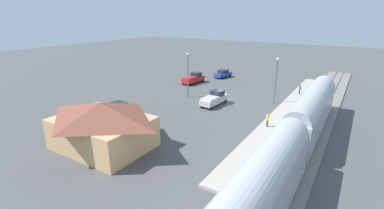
{
  "coord_description": "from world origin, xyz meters",
  "views": [
    {
      "loc": [
        -18.26,
        39.88,
        13.69
      ],
      "look_at": [
        2.09,
        7.14,
        1.0
      ],
      "focal_mm": 25.81,
      "sensor_mm": 36.0,
      "label": 1
    }
  ],
  "objects": [
    {
      "name": "light_pole_near_platform",
      "position": [
        -7.2,
        -2.67,
        4.68
      ],
      "size": [
        0.44,
        0.44,
        7.39
      ],
      "color": "#515156",
      "rests_on": "ground"
    },
    {
      "name": "ground_plane",
      "position": [
        0.0,
        0.0,
        0.0
      ],
      "size": [
        200.0,
        200.0,
        0.0
      ],
      "primitive_type": "plane",
      "color": "#4C4C4F"
    },
    {
      "name": "pickup_red",
      "position": [
        10.89,
        -7.61,
        1.03
      ],
      "size": [
        2.54,
        5.58,
        2.14
      ],
      "color": "red",
      "rests_on": "ground"
    },
    {
      "name": "station_building",
      "position": [
        4.0,
        22.0,
        2.63
      ],
      "size": [
        10.51,
        7.94,
        5.04
      ],
      "color": "tan",
      "rests_on": "ground"
    },
    {
      "name": "sedan_blue",
      "position": [
        8.11,
        -15.8,
        0.88
      ],
      "size": [
        2.61,
        4.75,
        1.74
      ],
      "color": "#283D9E",
      "rests_on": "ground"
    },
    {
      "name": "pedestrian_waiting_far",
      "position": [
        -9.39,
        7.86,
        1.28
      ],
      "size": [
        0.36,
        0.36,
        1.71
      ],
      "color": "#333338",
      "rests_on": "platform"
    },
    {
      "name": "sedan_black",
      "position": [
        10.29,
        13.74,
        0.88
      ],
      "size": [
        4.75,
        2.85,
        1.74
      ],
      "color": "black",
      "rests_on": "ground"
    },
    {
      "name": "passenger_train",
      "position": [
        -14.0,
        25.76,
        2.86
      ],
      "size": [
        2.93,
        58.91,
        4.98
      ],
      "color": "#ADB2BC",
      "rests_on": "railway_track"
    },
    {
      "name": "platform",
      "position": [
        -10.0,
        0.0,
        0.15
      ],
      "size": [
        3.2,
        46.0,
        0.3
      ],
      "color": "#A8A399",
      "rests_on": "ground"
    },
    {
      "name": "light_pole_lot_center",
      "position": [
        6.44,
        1.46,
        4.79
      ],
      "size": [
        0.44,
        0.44,
        7.6
      ],
      "color": "#515156",
      "rests_on": "ground"
    },
    {
      "name": "pedestrian_on_platform",
      "position": [
        -9.68,
        -9.57,
        1.28
      ],
      "size": [
        0.36,
        0.36,
        1.71
      ],
      "color": "#333338",
      "rests_on": "platform"
    },
    {
      "name": "railway_track",
      "position": [
        -14.0,
        0.0,
        0.09
      ],
      "size": [
        4.8,
        70.0,
        0.3
      ],
      "color": "slate",
      "rests_on": "ground"
    },
    {
      "name": "pickup_silver",
      "position": [
        0.65,
        2.84,
        1.03
      ],
      "size": [
        2.32,
        5.52,
        2.14
      ],
      "color": "silver",
      "rests_on": "ground"
    }
  ]
}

